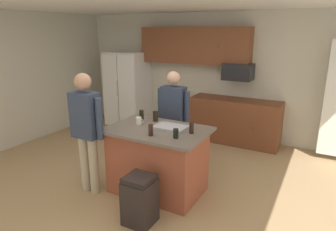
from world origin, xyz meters
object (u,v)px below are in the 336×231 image
trash_bin (140,200)px  glass_stout_tall (155,116)px  refrigerator (128,89)px  serving_tray (170,127)px  mug_ceramic_white (139,121)px  person_guest_right (173,114)px  glass_short_whisky (176,133)px  microwave_over_range (238,72)px  kitchen_island (158,160)px  glass_pilsner (142,116)px  tumbler_amber (151,130)px  person_elder_center (86,126)px  glass_dark_ale (191,128)px

trash_bin → glass_stout_tall: bearing=111.2°
refrigerator → serving_tray: 3.28m
serving_tray → refrigerator: bearing=136.4°
glass_stout_tall → refrigerator: bearing=134.5°
mug_ceramic_white → glass_stout_tall: glass_stout_tall is taller
person_guest_right → glass_short_whisky: (0.56, -1.01, 0.07)m
microwave_over_range → trash_bin: size_ratio=0.92×
kitchen_island → glass_stout_tall: glass_stout_tall is taller
trash_bin → kitchen_island: bearing=104.6°
serving_tray → glass_short_whisky: bearing=-51.2°
kitchen_island → glass_pilsner: size_ratio=8.28×
tumbler_amber → refrigerator: bearing=131.1°
kitchen_island → serving_tray: 0.51m
glass_short_whisky → trash_bin: size_ratio=0.20×
kitchen_island → person_elder_center: (-0.84, -0.48, 0.51)m
glass_stout_tall → glass_short_whisky: bearing=-40.1°
person_elder_center → trash_bin: bearing=-44.6°
glass_pilsner → glass_stout_tall: 0.21m
microwave_over_range → tumbler_amber: microwave_over_range is taller
kitchen_island → glass_short_whisky: 0.68m
glass_stout_tall → serving_tray: glass_stout_tall is taller
glass_stout_tall → trash_bin: (0.41, -1.05, -0.71)m
kitchen_island → mug_ceramic_white: 0.62m
glass_dark_ale → glass_stout_tall: glass_stout_tall is taller
glass_dark_ale → glass_pilsner: (-0.88, 0.15, 0.01)m
person_elder_center → glass_dark_ale: 1.42m
microwave_over_range → glass_short_whisky: size_ratio=4.62×
microwave_over_range → glass_short_whisky: 2.70m
person_elder_center → tumbler_amber: 0.92m
person_guest_right → serving_tray: size_ratio=3.68×
refrigerator → person_elder_center: refrigerator is taller
mug_ceramic_white → tumbler_amber: 0.51m
person_guest_right → glass_stout_tall: 0.51m
serving_tray → trash_bin: (0.04, -0.83, -0.65)m
glass_stout_tall → person_guest_right: bearing=86.3°
refrigerator → person_guest_right: size_ratio=1.09×
person_guest_right → glass_dark_ale: bearing=28.8°
person_elder_center → glass_pilsner: 0.82m
microwave_over_range → serving_tray: 2.44m
microwave_over_range → glass_pilsner: 2.43m
microwave_over_range → tumbler_amber: bearing=-96.7°
microwave_over_range → mug_ceramic_white: 2.56m
person_elder_center → serving_tray: person_elder_center is taller
tumbler_amber → trash_bin: tumbler_amber is taller
refrigerator → mug_ceramic_white: refrigerator is taller
kitchen_island → serving_tray: size_ratio=3.11×
tumbler_amber → glass_stout_tall: bearing=115.6°
person_elder_center → glass_stout_tall: bearing=21.6°
person_guest_right → person_elder_center: bearing=-39.5°
kitchen_island → serving_tray: serving_tray is taller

